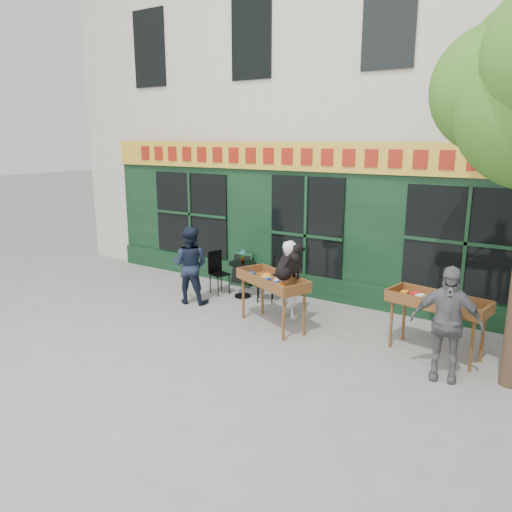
% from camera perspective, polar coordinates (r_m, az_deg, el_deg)
% --- Properties ---
extents(ground, '(80.00, 80.00, 0.00)m').
position_cam_1_polar(ground, '(9.15, -1.28, -8.31)').
color(ground, slate).
rests_on(ground, ground).
extents(building, '(14.00, 7.26, 10.00)m').
position_cam_1_polar(building, '(13.93, 13.52, 19.60)').
color(building, beige).
rests_on(building, ground).
extents(book_cart_center, '(1.62, 1.17, 0.99)m').
position_cam_1_polar(book_cart_center, '(8.99, 1.89, -3.15)').
color(book_cart_center, brown).
rests_on(book_cart_center, ground).
extents(dog, '(0.55, 0.69, 0.60)m').
position_cam_1_polar(dog, '(8.66, 3.72, -0.62)').
color(dog, black).
rests_on(dog, book_cart_center).
extents(woman, '(0.65, 0.55, 1.50)m').
position_cam_1_polar(woman, '(9.55, 3.92, -2.63)').
color(woman, white).
rests_on(woman, ground).
extents(book_cart_right, '(1.58, 0.87, 0.99)m').
position_cam_1_polar(book_cart_right, '(8.33, 20.03, -5.34)').
color(book_cart_right, brown).
rests_on(book_cart_right, ground).
extents(man_right, '(1.03, 0.57, 1.67)m').
position_cam_1_polar(man_right, '(7.57, 20.90, -7.18)').
color(man_right, '#5A595F').
rests_on(man_right, ground).
extents(bistro_table, '(0.60, 0.60, 0.76)m').
position_cam_1_polar(bistro_table, '(10.76, -1.55, -1.91)').
color(bistro_table, black).
rests_on(bistro_table, ground).
extents(bistro_chair_left, '(0.45, 0.45, 0.95)m').
position_cam_1_polar(bistro_chair_left, '(11.06, -4.47, -1.44)').
color(bistro_chair_left, black).
rests_on(bistro_chair_left, ground).
extents(bistro_chair_right, '(0.49, 0.49, 0.95)m').
position_cam_1_polar(bistro_chair_right, '(10.50, 1.56, -2.22)').
color(bistro_chair_right, black).
rests_on(bistro_chair_right, ground).
extents(potted_plant, '(0.15, 0.11, 0.29)m').
position_cam_1_polar(potted_plant, '(10.67, -1.56, -0.02)').
color(potted_plant, gray).
rests_on(potted_plant, bistro_table).
extents(man_left, '(0.93, 0.82, 1.61)m').
position_cam_1_polar(man_left, '(10.42, -7.55, -1.03)').
color(man_left, black).
rests_on(man_left, ground).
extents(chalkboard, '(0.57, 0.23, 0.79)m').
position_cam_1_polar(chalkboard, '(11.61, -1.75, -1.50)').
color(chalkboard, black).
rests_on(chalkboard, ground).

